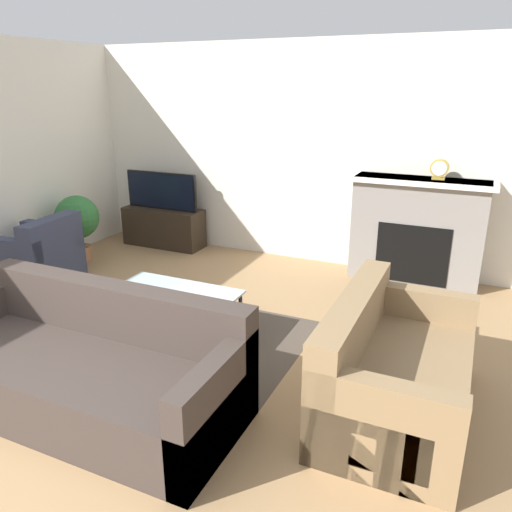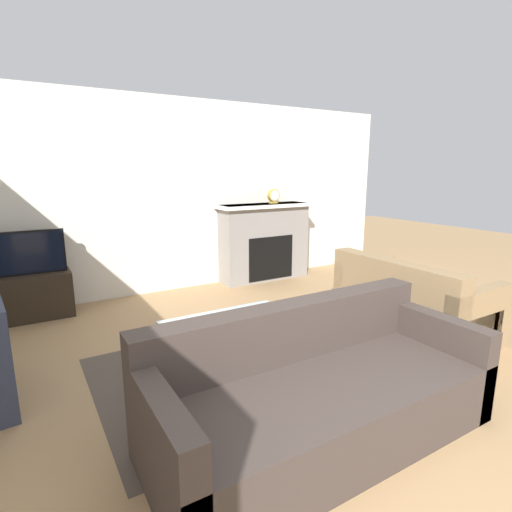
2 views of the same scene
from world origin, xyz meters
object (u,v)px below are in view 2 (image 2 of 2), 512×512
at_px(couch_sectional, 318,394).
at_px(couch_loveseat, 410,305).
at_px(coffee_table, 231,325).
at_px(mantel_clock, 274,196).
at_px(tv, 12,254).

distance_m(couch_sectional, couch_loveseat, 2.13).
bearing_deg(coffee_table, couch_loveseat, -8.78).
distance_m(couch_sectional, mantel_clock, 4.08).
relative_size(couch_sectional, mantel_clock, 10.22).
xyz_separation_m(couch_loveseat, coffee_table, (-2.01, 0.31, 0.09)).
distance_m(tv, couch_loveseat, 4.45).
bearing_deg(couch_loveseat, couch_sectional, 113.08).
height_order(coffee_table, mantel_clock, mantel_clock).
bearing_deg(couch_sectional, couch_loveseat, 23.08).
bearing_deg(tv, couch_sectional, -63.68).
xyz_separation_m(tv, couch_sectional, (1.67, -3.37, -0.51)).
height_order(tv, mantel_clock, mantel_clock).
bearing_deg(couch_loveseat, coffee_table, 81.22).
xyz_separation_m(couch_sectional, mantel_clock, (1.91, 3.45, 1.03)).
distance_m(couch_sectional, coffee_table, 1.15).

